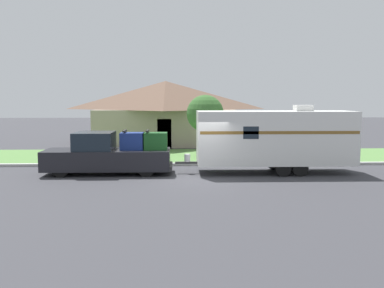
{
  "coord_description": "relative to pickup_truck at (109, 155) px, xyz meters",
  "views": [
    {
      "loc": [
        -1.0,
        -18.66,
        3.56
      ],
      "look_at": [
        -0.35,
        1.42,
        1.4
      ],
      "focal_mm": 40.0,
      "sensor_mm": 36.0,
      "label": 1
    }
  ],
  "objects": [
    {
      "name": "ground_plane",
      "position": [
        4.27,
        -1.42,
        -0.91
      ],
      "size": [
        120.0,
        120.0,
        0.0
      ],
      "primitive_type": "plane",
      "color": "#38383D"
    },
    {
      "name": "curb_strip",
      "position": [
        4.27,
        2.33,
        -0.84
      ],
      "size": [
        80.0,
        0.3,
        0.14
      ],
      "color": "#ADADA8",
      "rests_on": "ground_plane"
    },
    {
      "name": "lawn_strip",
      "position": [
        4.27,
        5.98,
        -0.89
      ],
      "size": [
        80.0,
        7.0,
        0.03
      ],
      "color": "#568442",
      "rests_on": "ground_plane"
    },
    {
      "name": "house_across_street",
      "position": [
        2.29,
        13.96,
        1.64
      ],
      "size": [
        11.17,
        8.3,
        4.91
      ],
      "color": "gray",
      "rests_on": "ground_plane"
    },
    {
      "name": "pickup_truck",
      "position": [
        0.0,
        0.0,
        0.0
      ],
      "size": [
        5.99,
        2.02,
        2.07
      ],
      "color": "black",
      "rests_on": "ground_plane"
    },
    {
      "name": "travel_trailer",
      "position": [
        7.87,
        -0.0,
        0.79
      ],
      "size": [
        8.43,
        2.23,
        3.23
      ],
      "color": "black",
      "rests_on": "ground_plane"
    },
    {
      "name": "mailbox",
      "position": [
        9.66,
        3.06,
        0.13
      ],
      "size": [
        0.48,
        0.2,
        1.34
      ],
      "color": "brown",
      "rests_on": "ground_plane"
    },
    {
      "name": "tree_in_yard",
      "position": [
        4.88,
        5.28,
        1.73
      ],
      "size": [
        2.21,
        2.21,
        3.76
      ],
      "color": "brown",
      "rests_on": "ground_plane"
    }
  ]
}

